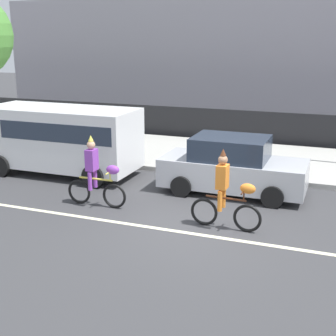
{
  "coord_description": "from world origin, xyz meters",
  "views": [
    {
      "loc": [
        3.04,
        -9.97,
        4.33
      ],
      "look_at": [
        -1.21,
        1.2,
        1.0
      ],
      "focal_mm": 50.0,
      "sensor_mm": 36.0,
      "label": 1
    }
  ],
  "objects_px": {
    "parked_van_white": "(63,136)",
    "parade_cyclist_orange": "(227,195)",
    "parked_car_silver": "(232,167)",
    "parade_cyclist_purple": "(96,176)"
  },
  "relations": [
    {
      "from": "parked_van_white",
      "to": "parked_car_silver",
      "type": "bearing_deg",
      "value": 0.4
    },
    {
      "from": "parade_cyclist_orange",
      "to": "parked_van_white",
      "type": "xyz_separation_m",
      "value": [
        -6.08,
        2.63,
        0.44
      ]
    },
    {
      "from": "parade_cyclist_purple",
      "to": "parked_car_silver",
      "type": "distance_m",
      "value": 3.9
    },
    {
      "from": "parade_cyclist_purple",
      "to": "parked_van_white",
      "type": "height_order",
      "value": "parked_van_white"
    },
    {
      "from": "parade_cyclist_orange",
      "to": "parked_car_silver",
      "type": "height_order",
      "value": "parade_cyclist_orange"
    },
    {
      "from": "parade_cyclist_purple",
      "to": "parked_car_silver",
      "type": "bearing_deg",
      "value": 37.56
    },
    {
      "from": "parade_cyclist_purple",
      "to": "parked_car_silver",
      "type": "xyz_separation_m",
      "value": [
        3.09,
        2.38,
        -0.06
      ]
    },
    {
      "from": "parade_cyclist_orange",
      "to": "parked_car_silver",
      "type": "bearing_deg",
      "value": 100.44
    },
    {
      "from": "parked_van_white",
      "to": "parade_cyclist_orange",
      "type": "bearing_deg",
      "value": -23.37
    },
    {
      "from": "parked_van_white",
      "to": "parked_car_silver",
      "type": "xyz_separation_m",
      "value": [
        5.59,
        0.04,
        -0.5
      ]
    }
  ]
}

